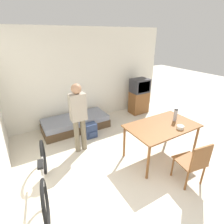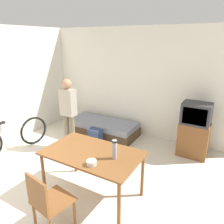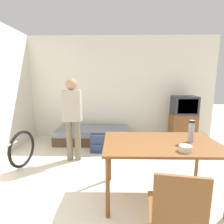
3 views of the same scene
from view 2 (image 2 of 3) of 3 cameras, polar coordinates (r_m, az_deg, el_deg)
ground_plane at (r=3.73m, az=-21.75°, el=-23.11°), size 20.00×20.00×0.00m
wall_back at (r=5.64m, az=4.73°, el=7.75°), size 5.45×0.06×2.70m
wall_left at (r=5.77m, az=-24.30°, el=6.42°), size 0.06×4.41×2.70m
daybed at (r=5.79m, az=-2.41°, el=-4.05°), size 1.83×0.81×0.36m
tv at (r=4.89m, az=20.71°, el=-4.37°), size 0.60×0.44×1.18m
dining_table at (r=3.40m, az=-5.18°, el=-11.56°), size 1.47×0.89×0.78m
wooden_chair at (r=3.03m, az=-16.78°, el=-21.29°), size 0.51×0.51×0.88m
bicycle at (r=5.30m, az=-24.77°, el=-6.09°), size 0.34×1.73×0.76m
person_standing at (r=4.91m, az=-11.34°, el=0.70°), size 0.34×0.21×1.60m
thermos_flask at (r=3.12m, az=0.67°, el=-9.56°), size 0.08×0.08×0.29m
mate_bowl at (r=3.04m, az=-5.38°, el=-13.06°), size 0.14×0.14×0.07m
backpack at (r=5.22m, az=-4.39°, el=-6.52°), size 0.30×0.25×0.39m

